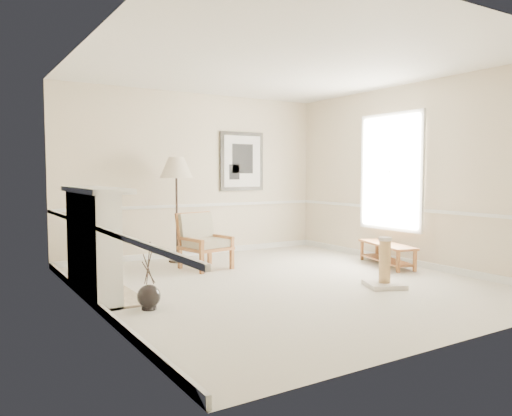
{
  "coord_description": "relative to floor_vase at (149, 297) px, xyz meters",
  "views": [
    {
      "loc": [
        -3.82,
        -5.43,
        1.48
      ],
      "look_at": [
        0.0,
        0.7,
        0.97
      ],
      "focal_mm": 35.0,
      "sensor_mm": 36.0,
      "label": 1
    }
  ],
  "objects": [
    {
      "name": "ground",
      "position": [
        1.99,
        0.3,
        -0.14
      ],
      "size": [
        5.5,
        5.5,
        0.0
      ],
      "primitive_type": "plane",
      "color": "silver",
      "rests_on": "ground"
    },
    {
      "name": "room",
      "position": [
        2.13,
        0.37,
        1.73
      ],
      "size": [
        5.04,
        5.54,
        2.92
      ],
      "color": "beige",
      "rests_on": "ground"
    },
    {
      "name": "fireplace",
      "position": [
        -0.35,
        0.9,
        0.5
      ],
      "size": [
        0.64,
        1.64,
        1.31
      ],
      "color": "white",
      "rests_on": "ground"
    },
    {
      "name": "floor_vase",
      "position": [
        0.0,
        0.0,
        0.0
      ],
      "size": [
        0.25,
        0.25,
        0.74
      ],
      "rotation": [
        0.0,
        0.0,
        0.21
      ],
      "color": "black",
      "rests_on": "ground"
    },
    {
      "name": "armchair",
      "position": [
        1.54,
        1.86,
        0.33
      ],
      "size": [
        0.76,
        0.8,
        0.86
      ],
      "rotation": [
        0.0,
        0.0,
        0.18
      ],
      "color": "#AE7738",
      "rests_on": "ground"
    },
    {
      "name": "floor_lamp",
      "position": [
        1.42,
        2.56,
        1.39
      ],
      "size": [
        0.56,
        0.56,
        1.74
      ],
      "rotation": [
        0.0,
        0.0,
        -0.03
      ],
      "color": "black",
      "rests_on": "ground"
    },
    {
      "name": "bench",
      "position": [
        4.14,
        0.47,
        0.1
      ],
      "size": [
        0.71,
        1.3,
        0.35
      ],
      "rotation": [
        0.0,
        0.0,
        -0.29
      ],
      "color": "#AE7738",
      "rests_on": "ground"
    },
    {
      "name": "scratching_post",
      "position": [
        2.98,
        -0.59,
        0.07
      ],
      "size": [
        0.6,
        0.6,
        0.65
      ],
      "rotation": [
        0.0,
        0.0,
        -0.42
      ],
      "color": "white",
      "rests_on": "ground"
    }
  ]
}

